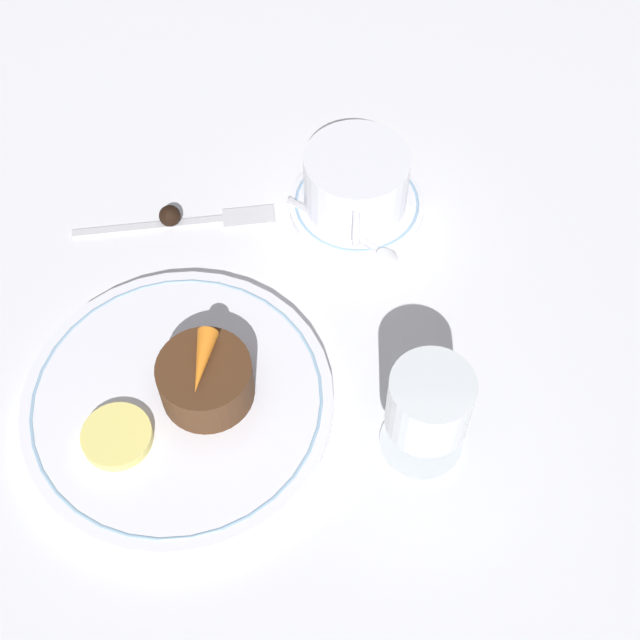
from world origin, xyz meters
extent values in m
plane|color=white|center=(0.00, 0.00, 0.00)|extent=(3.00, 3.00, 0.00)
cylinder|color=white|center=(-0.01, -0.05, 0.01)|extent=(0.26, 0.26, 0.01)
torus|color=#8CB2D1|center=(-0.01, -0.05, 0.01)|extent=(0.24, 0.24, 0.00)
cylinder|color=white|center=(-0.23, 0.10, 0.01)|extent=(0.13, 0.13, 0.01)
torus|color=#8CB2D1|center=(-0.23, 0.10, 0.01)|extent=(0.12, 0.12, 0.00)
cylinder|color=white|center=(-0.23, 0.10, 0.04)|extent=(0.10, 0.10, 0.06)
cylinder|color=#9E7A4C|center=(-0.23, 0.10, 0.04)|extent=(0.09, 0.09, 0.05)
torus|color=white|center=(-0.17, 0.10, 0.04)|extent=(0.04, 0.01, 0.04)
cube|color=silver|center=(-0.20, 0.07, 0.01)|extent=(0.06, 0.09, 0.00)
ellipsoid|color=silver|center=(-0.16, 0.13, 0.01)|extent=(0.03, 0.03, 0.00)
cylinder|color=silver|center=(0.02, 0.15, 0.00)|extent=(0.07, 0.07, 0.01)
cylinder|color=silver|center=(0.02, 0.15, 0.02)|extent=(0.01, 0.01, 0.04)
cylinder|color=silver|center=(0.02, 0.15, 0.07)|extent=(0.07, 0.07, 0.06)
cylinder|color=maroon|center=(0.02, 0.15, 0.06)|extent=(0.06, 0.06, 0.03)
cube|color=silver|center=(-0.20, -0.10, 0.00)|extent=(0.03, 0.14, 0.01)
cube|color=silver|center=(-0.21, -0.01, 0.00)|extent=(0.03, 0.05, 0.01)
cylinder|color=#4C2D19|center=(-0.01, -0.02, 0.04)|extent=(0.08, 0.08, 0.04)
cone|color=orange|center=(-0.01, -0.02, 0.06)|extent=(0.06, 0.02, 0.02)
cylinder|color=#EFE075|center=(0.03, -0.09, 0.02)|extent=(0.06, 0.06, 0.01)
sphere|color=black|center=(-0.21, -0.08, 0.01)|extent=(0.02, 0.02, 0.02)
camera|label=1|loc=(0.33, 0.08, 0.67)|focal=50.00mm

